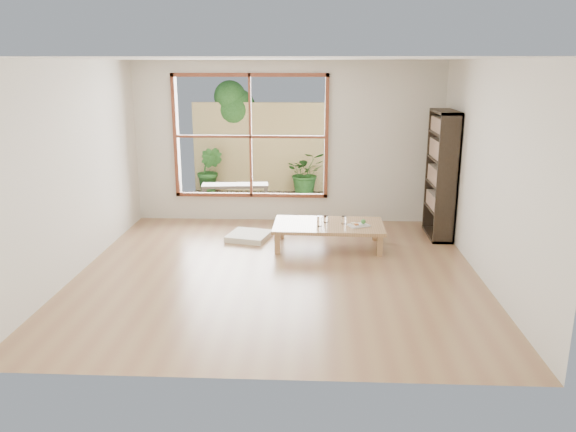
% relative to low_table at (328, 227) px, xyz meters
% --- Properties ---
extents(ground, '(5.00, 5.00, 0.00)m').
position_rel_low_table_xyz_m(ground, '(-0.65, -1.04, -0.30)').
color(ground, '#9D784E').
rests_on(ground, ground).
extents(low_table, '(1.57, 0.91, 0.34)m').
position_rel_low_table_xyz_m(low_table, '(0.00, 0.00, 0.00)').
color(low_table, '#AC7D53').
rests_on(low_table, ground).
extents(floor_cushion, '(0.70, 0.70, 0.08)m').
position_rel_low_table_xyz_m(floor_cushion, '(-1.18, 0.32, -0.26)').
color(floor_cushion, beige).
rests_on(floor_cushion, ground).
extents(bookshelf, '(0.30, 0.85, 1.89)m').
position_rel_low_table_xyz_m(bookshelf, '(1.68, 0.61, 0.65)').
color(bookshelf, black).
rests_on(bookshelf, ground).
extents(glass_tall, '(0.08, 0.08, 0.14)m').
position_rel_low_table_xyz_m(glass_tall, '(-0.13, -0.12, 0.11)').
color(glass_tall, silver).
rests_on(glass_tall, low_table).
extents(glass_mid, '(0.08, 0.08, 0.11)m').
position_rel_low_table_xyz_m(glass_mid, '(0.22, 0.02, 0.10)').
color(glass_mid, silver).
rests_on(glass_mid, low_table).
extents(glass_short, '(0.06, 0.06, 0.08)m').
position_rel_low_table_xyz_m(glass_short, '(-0.04, 0.08, 0.08)').
color(glass_short, silver).
rests_on(glass_short, low_table).
extents(glass_small, '(0.07, 0.07, 0.09)m').
position_rel_low_table_xyz_m(glass_small, '(-0.04, 0.10, 0.09)').
color(glass_small, silver).
rests_on(glass_small, low_table).
extents(food_tray, '(0.34, 0.30, 0.09)m').
position_rel_low_table_xyz_m(food_tray, '(0.43, -0.07, 0.06)').
color(food_tray, white).
rests_on(food_tray, low_table).
extents(deck, '(2.80, 2.00, 0.05)m').
position_rel_low_table_xyz_m(deck, '(-1.25, 2.52, -0.30)').
color(deck, '#3C362C').
rests_on(deck, ground).
extents(garden_bench, '(1.24, 0.48, 0.38)m').
position_rel_low_table_xyz_m(garden_bench, '(-1.66, 2.32, 0.05)').
color(garden_bench, black).
rests_on(garden_bench, deck).
extents(bamboo_fence, '(2.80, 0.06, 1.80)m').
position_rel_low_table_xyz_m(bamboo_fence, '(-1.25, 3.52, 0.60)').
color(bamboo_fence, '#D0B86A').
rests_on(bamboo_fence, ground).
extents(shrub_right, '(0.86, 0.78, 0.84)m').
position_rel_low_table_xyz_m(shrub_right, '(-0.38, 3.30, 0.15)').
color(shrub_right, '#2A6224').
rests_on(shrub_right, deck).
extents(shrub_left, '(0.59, 0.51, 0.94)m').
position_rel_low_table_xyz_m(shrub_left, '(-2.29, 3.21, 0.19)').
color(shrub_left, '#2A6224').
rests_on(shrub_left, deck).
extents(garden_tree, '(1.04, 0.85, 2.22)m').
position_rel_low_table_xyz_m(garden_tree, '(-1.93, 3.82, 1.33)').
color(garden_tree, '#4C3D2D').
rests_on(garden_tree, ground).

